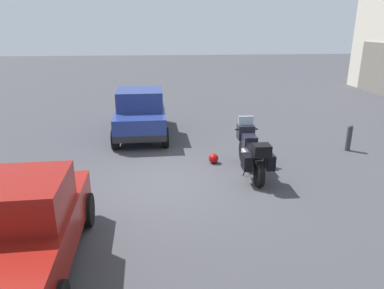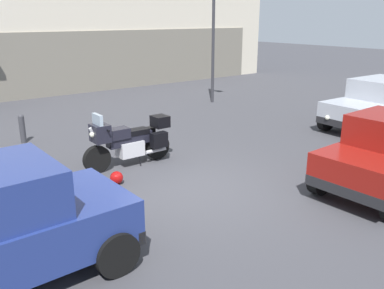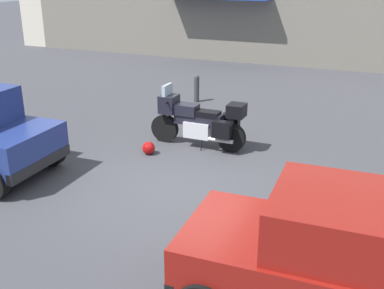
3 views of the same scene
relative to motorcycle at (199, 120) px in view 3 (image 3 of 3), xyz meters
name	(u,v)px [view 3 (image 3 of 3)]	position (x,y,z in m)	size (l,w,h in m)	color
ground_plane	(175,186)	(0.38, -2.07, -0.62)	(80.00, 80.00, 0.00)	#38383D
motorcycle	(199,120)	(0.00, 0.00, 0.00)	(2.26, 0.76, 1.36)	black
helmet	(149,148)	(-0.82, -0.86, -0.48)	(0.28, 0.28, 0.28)	#990C0C
car_compact_side	(333,259)	(3.46, -4.49, 0.15)	(3.52, 1.81, 1.56)	maroon
bollard_curbside	(197,88)	(-1.50, 3.46, -0.18)	(0.16, 0.16, 0.83)	#333338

